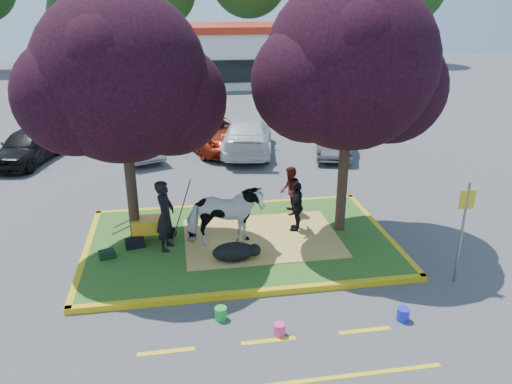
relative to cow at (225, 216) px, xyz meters
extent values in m
plane|color=#424244|center=(0.43, 0.26, -1.00)|extent=(90.00, 90.00, 0.00)
cube|color=#24571B|center=(0.43, 0.26, -0.92)|extent=(8.00, 5.00, 0.15)
cube|color=gold|center=(0.43, -2.32, -0.92)|extent=(8.30, 0.16, 0.15)
cube|color=gold|center=(0.43, 2.84, -0.92)|extent=(8.30, 0.16, 0.15)
cube|color=gold|center=(-3.65, 0.26, -0.92)|extent=(0.16, 5.30, 0.15)
cube|color=gold|center=(4.51, 0.26, -0.92)|extent=(0.16, 5.30, 0.15)
cube|color=#D2B156|center=(1.03, 0.26, -0.84)|extent=(4.20, 3.00, 0.01)
cylinder|color=black|center=(-2.37, 0.66, 0.91)|extent=(0.28, 0.28, 3.53)
sphere|color=black|center=(-2.37, 0.66, 3.56)|extent=(4.20, 4.20, 4.20)
sphere|color=black|center=(-1.21, 0.86, 2.93)|extent=(2.86, 2.86, 2.86)
sphere|color=black|center=(-3.42, 0.36, 3.18)|extent=(2.86, 2.86, 2.86)
cylinder|color=black|center=(3.33, 0.46, 1.00)|extent=(0.28, 0.28, 3.70)
sphere|color=black|center=(3.33, 0.46, 3.77)|extent=(4.40, 4.40, 4.40)
sphere|color=black|center=(4.54, 0.66, 3.11)|extent=(2.99, 2.99, 2.99)
sphere|color=black|center=(2.23, 0.16, 3.37)|extent=(2.99, 2.99, 2.99)
cube|color=yellow|center=(-1.57, -3.94, -1.00)|extent=(1.10, 0.12, 0.01)
cube|color=yellow|center=(0.43, -3.94, -1.00)|extent=(1.10, 0.12, 0.01)
cube|color=yellow|center=(2.43, -3.94, -1.00)|extent=(1.10, 0.12, 0.01)
cube|color=yellow|center=(0.43, -5.14, -1.00)|extent=(6.00, 0.10, 0.01)
cube|color=silver|center=(2.43, 28.26, 1.00)|extent=(20.00, 8.00, 4.00)
cube|color=#B42913|center=(2.43, 28.26, 3.15)|extent=(20.40, 8.40, 0.50)
cube|color=black|center=(2.43, 24.21, 0.40)|extent=(19.00, 0.10, 1.60)
cylinder|color=black|center=(-9.57, 37.26, 0.96)|extent=(0.44, 0.44, 3.92)
cylinder|color=black|center=(-1.57, 38.76, 0.54)|extent=(0.44, 0.44, 3.08)
cylinder|color=black|center=(6.43, 37.76, 0.82)|extent=(0.44, 0.44, 3.64)
cylinder|color=black|center=(14.43, 38.26, 0.75)|extent=(0.44, 0.44, 3.50)
cylinder|color=black|center=(22.43, 37.26, 0.61)|extent=(0.44, 0.44, 3.22)
imported|color=white|center=(0.00, 0.00, 0.00)|extent=(2.06, 1.03, 1.70)
ellipsoid|color=black|center=(0.12, -0.86, -0.62)|extent=(1.10, 0.65, 0.47)
imported|color=black|center=(-1.53, 0.06, 0.10)|extent=(0.63, 0.79, 1.89)
imported|color=#491514|center=(2.17, 1.75, -0.10)|extent=(0.66, 0.79, 1.49)
imported|color=black|center=(2.10, 0.60, -0.12)|extent=(0.65, 0.92, 1.45)
cylinder|color=black|center=(-1.44, 0.63, -0.68)|extent=(0.34, 0.08, 0.34)
cylinder|color=slate|center=(-2.29, 0.43, -0.73)|extent=(0.04, 0.04, 0.25)
cylinder|color=slate|center=(-2.29, 0.84, -0.73)|extent=(0.04, 0.04, 0.25)
cube|color=#F1A41C|center=(-1.96, 0.63, -0.40)|extent=(0.98, 0.62, 0.38)
cylinder|color=slate|center=(-2.67, 0.43, -0.38)|extent=(0.62, 0.07, 0.32)
cylinder|color=slate|center=(-2.67, 0.84, -0.38)|extent=(0.62, 0.07, 0.32)
cube|color=black|center=(-2.38, 0.26, -0.73)|extent=(0.52, 0.35, 0.25)
cube|color=black|center=(-3.05, -0.22, -0.75)|extent=(0.44, 0.35, 0.21)
cylinder|color=slate|center=(5.22, -2.48, 0.26)|extent=(0.06, 0.06, 2.52)
cube|color=gold|center=(5.22, -2.48, 1.12)|extent=(0.35, 0.05, 0.45)
cylinder|color=green|center=(-0.43, -3.07, -0.86)|extent=(0.33, 0.33, 0.28)
cylinder|color=#FC3897|center=(0.68, -3.79, -0.87)|extent=(0.29, 0.29, 0.26)
cylinder|color=#1B2CDF|center=(3.34, -3.73, -0.86)|extent=(0.35, 0.35, 0.28)
imported|color=black|center=(-7.11, 8.94, -0.29)|extent=(2.67, 4.43, 1.41)
imported|color=#A1A3A9|center=(-2.97, 9.10, -0.31)|extent=(2.92, 4.44, 1.38)
imported|color=#99230C|center=(0.52, 9.75, -0.29)|extent=(3.74, 5.55, 1.41)
imported|color=silver|center=(1.93, 8.94, -0.25)|extent=(3.05, 5.47, 1.50)
imported|color=#4F5156|center=(5.55, 8.10, -0.33)|extent=(2.44, 4.32, 1.35)
camera|label=1|loc=(-1.14, -11.90, 5.34)|focal=35.00mm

